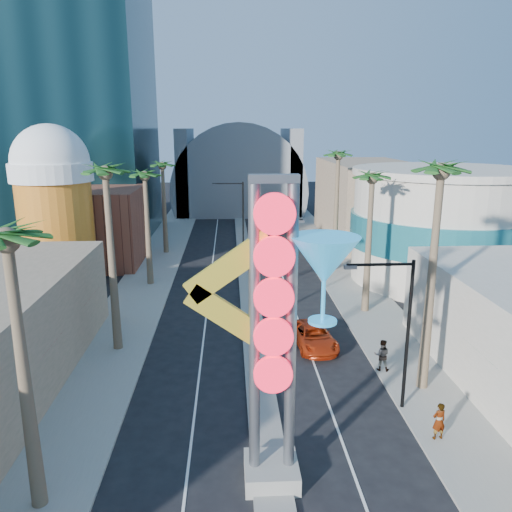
{
  "coord_description": "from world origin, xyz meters",
  "views": [
    {
      "loc": [
        -1.57,
        -14.59,
        14.13
      ],
      "look_at": [
        0.25,
        19.6,
        5.31
      ],
      "focal_mm": 35.0,
      "sensor_mm": 36.0,
      "label": 1
    }
  ],
  "objects": [
    {
      "name": "median",
      "position": [
        0.0,
        38.0,
        0.07
      ],
      "size": [
        1.6,
        84.0,
        0.15
      ],
      "primitive_type": "cube",
      "color": "gray",
      "rests_on": "ground"
    },
    {
      "name": "beer_mug",
      "position": [
        -17.0,
        30.0,
        7.84
      ],
      "size": [
        7.0,
        7.0,
        14.5
      ],
      "color": "#CE641B",
      "rests_on": "ground"
    },
    {
      "name": "streetlight_2",
      "position": [
        6.72,
        8.0,
        4.83
      ],
      "size": [
        3.45,
        0.25,
        8.0
      ],
      "color": "black",
      "rests_on": "ground"
    },
    {
      "name": "pedestrian_a",
      "position": [
        7.91,
        5.22,
        1.06
      ],
      "size": [
        0.73,
        0.55,
        1.82
      ],
      "primitive_type": "imported",
      "rotation": [
        0.0,
        0.0,
        3.33
      ],
      "color": "gray",
      "rests_on": "sidewalk_east"
    },
    {
      "name": "sidewalk_west",
      "position": [
        -9.5,
        35.0,
        0.07
      ],
      "size": [
        5.0,
        100.0,
        0.15
      ],
      "primitive_type": "cube",
      "color": "gray",
      "rests_on": "ground"
    },
    {
      "name": "sidewalk_east",
      "position": [
        9.5,
        35.0,
        0.07
      ],
      "size": [
        5.0,
        100.0,
        0.15
      ],
      "primitive_type": "cube",
      "color": "gray",
      "rests_on": "ground"
    },
    {
      "name": "palm_7",
      "position": [
        9.0,
        34.0,
        10.82
      ],
      "size": [
        2.4,
        2.4,
        12.7
      ],
      "color": "brown",
      "rests_on": "ground"
    },
    {
      "name": "palm_5",
      "position": [
        9.0,
        10.0,
        11.27
      ],
      "size": [
        2.4,
        2.4,
        13.2
      ],
      "color": "brown",
      "rests_on": "ground"
    },
    {
      "name": "palm_6",
      "position": [
        9.0,
        22.0,
        9.93
      ],
      "size": [
        2.4,
        2.4,
        11.7
      ],
      "color": "brown",
      "rests_on": "ground"
    },
    {
      "name": "palm_1",
      "position": [
        -9.0,
        16.0,
        10.82
      ],
      "size": [
        2.4,
        2.4,
        12.7
      ],
      "color": "brown",
      "rests_on": "ground"
    },
    {
      "name": "red_pickup",
      "position": [
        3.87,
        15.81,
        0.72
      ],
      "size": [
        2.95,
        5.43,
        1.45
      ],
      "primitive_type": "imported",
      "rotation": [
        0.0,
        0.0,
        0.11
      ],
      "color": "#B92F0E",
      "rests_on": "ground"
    },
    {
      "name": "filler_east",
      "position": [
        16.0,
        48.0,
        5.0
      ],
      "size": [
        10.0,
        20.0,
        10.0
      ],
      "primitive_type": "cube",
      "color": "#8B7659",
      "rests_on": "ground"
    },
    {
      "name": "palm_2",
      "position": [
        -9.0,
        30.0,
        9.48
      ],
      "size": [
        2.4,
        2.4,
        11.2
      ],
      "color": "brown",
      "rests_on": "ground"
    },
    {
      "name": "canopy",
      "position": [
        0.0,
        72.0,
        4.31
      ],
      "size": [
        22.0,
        16.0,
        22.0
      ],
      "color": "slate",
      "rests_on": "ground"
    },
    {
      "name": "hotel_tower",
      "position": [
        -22.0,
        52.0,
        25.0
      ],
      "size": [
        20.0,
        20.0,
        50.0
      ],
      "primitive_type": "cube",
      "color": "black",
      "rests_on": "ground"
    },
    {
      "name": "brick_filler_west",
      "position": [
        -16.0,
        38.0,
        4.0
      ],
      "size": [
        10.0,
        10.0,
        8.0
      ],
      "primitive_type": "cube",
      "color": "brown",
      "rests_on": "ground"
    },
    {
      "name": "pedestrian_b",
      "position": [
        7.3,
        12.03,
        1.11
      ],
      "size": [
        1.09,
        0.94,
        1.92
      ],
      "primitive_type": "imported",
      "rotation": [
        0.0,
        0.0,
        2.88
      ],
      "color": "gray",
      "rests_on": "sidewalk_east"
    },
    {
      "name": "palm_0",
      "position": [
        -9.0,
        2.0,
        9.93
      ],
      "size": [
        2.4,
        2.4,
        11.7
      ],
      "color": "brown",
      "rests_on": "ground"
    },
    {
      "name": "streetlight_0",
      "position": [
        0.55,
        20.0,
        4.88
      ],
      "size": [
        3.79,
        0.25,
        8.0
      ],
      "color": "black",
      "rests_on": "ground"
    },
    {
      "name": "neon_sign",
      "position": [
        0.82,
        2.96,
        7.31
      ],
      "size": [
        6.53,
        2.6,
        12.55
      ],
      "color": "gray",
      "rests_on": "ground"
    },
    {
      "name": "palm_3",
      "position": [
        -9.0,
        42.0,
        9.48
      ],
      "size": [
        2.4,
        2.4,
        11.2
      ],
      "color": "brown",
      "rests_on": "ground"
    },
    {
      "name": "streetlight_1",
      "position": [
        -0.55,
        44.0,
        4.88
      ],
      "size": [
        3.79,
        0.25,
        8.0
      ],
      "color": "black",
      "rests_on": "ground"
    },
    {
      "name": "turquoise_building",
      "position": [
        18.0,
        30.0,
        5.25
      ],
      "size": [
        16.6,
        16.6,
        10.6
      ],
      "color": "#BDB5A0",
      "rests_on": "ground"
    }
  ]
}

